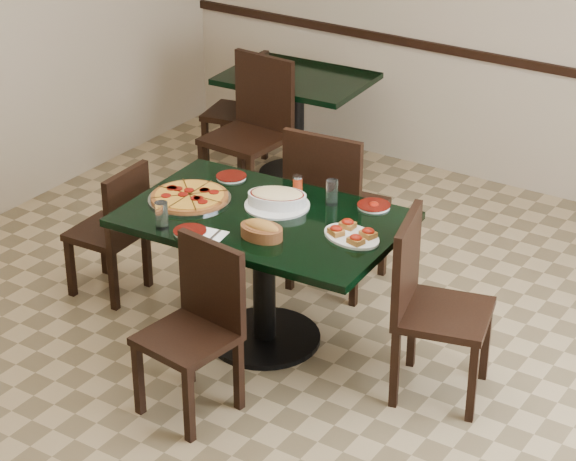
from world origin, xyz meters
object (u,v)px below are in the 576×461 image
Objects in this scene: chair_far at (331,201)px; chair_near at (198,320)px; pepperoni_pizza at (190,197)px; main_table at (264,247)px; back_table at (297,107)px; back_chair_near at (254,123)px; back_chair_left at (244,106)px; lasagna_casserole at (277,198)px; chair_right at (427,298)px; bruschetta_platter at (352,234)px; bread_basket at (262,230)px; chair_left at (116,226)px.

chair_near is (0.06, -1.32, -0.09)m from chair_far.
pepperoni_pizza is (-0.43, -0.73, 0.20)m from chair_far.
chair_far is (0.00, 0.67, -0.00)m from main_table.
back_chair_near is (-0.02, -0.50, 0.04)m from back_table.
main_table is at bearing 25.77° from back_chair_left.
lasagna_casserole is at bearing -47.40° from back_chair_near.
back_chair_left is 2.21m from pepperoni_pizza.
chair_right reaches higher than lasagna_casserole.
chair_far is at bearing 143.43° from bruschetta_platter.
chair_far reaches higher than main_table.
bruschetta_platter is at bearing 34.69° from back_chair_left.
bread_basket reaches higher than lasagna_casserole.
chair_left is at bearing -161.91° from bruschetta_platter.
bread_basket is at bearing -15.08° from pepperoni_pizza.
back_table is at bearing 120.33° from chair_near.
pepperoni_pizza is (-1.35, -0.11, 0.24)m from chair_right.
pepperoni_pizza reaches higher than main_table.
chair_left reaches higher than back_table.
main_table is at bearing 84.75° from chair_far.
lasagna_casserole is (1.45, -1.75, 0.34)m from back_chair_left.
main_table is 1.46× the size of back_chair_near.
back_chair_near is at bearing 124.92° from bread_basket.
chair_near reaches higher than back_table.
chair_near is at bearing 57.03° from chair_left.
chair_right is 0.87m from bread_basket.
chair_far is 1.01× the size of back_chair_near.
bread_basket is at bearing -61.30° from main_table.
chair_near reaches higher than bruschetta_platter.
bread_basket is (0.56, -0.15, 0.02)m from pepperoni_pizza.
back_chair_left is (-0.42, -0.04, -0.07)m from back_table.
bread_basket is (0.13, -0.21, 0.22)m from main_table.
chair_left is at bearing 157.08° from chair_near.
bruschetta_platter reaches higher than back_table.
main_table is 4.00× the size of bruschetta_platter.
back_chair_near is 2.03m from bread_basket.
back_chair_near is (-1.11, 2.08, 0.08)m from chair_near.
chair_right reaches higher than back_table.
chair_far reaches higher than back_chair_near.
lasagna_casserole is at bearing 27.73° from back_chair_left.
chair_left is at bearing -92.17° from back_table.
main_table is 2.38m from back_chair_left.
back_chair_left is at bearing 107.78° from lasagna_casserole.
chair_right is 2.61× the size of lasagna_casserole.
pepperoni_pizza is (-0.49, 0.59, 0.29)m from chair_near.
back_chair_left is at bearing 37.85° from chair_right.
back_table is 2.70m from chair_right.
back_chair_near reaches higher than bruschetta_platter.
bread_basket is 0.44m from bruschetta_platter.
chair_far reaches higher than lasagna_casserole.
chair_near is at bearing -58.16° from back_chair_near.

